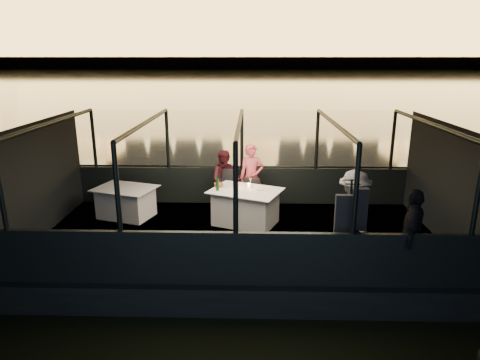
{
  "coord_description": "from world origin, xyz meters",
  "views": [
    {
      "loc": [
        0.23,
        -8.12,
        4.01
      ],
      "look_at": [
        0.0,
        0.4,
        1.55
      ],
      "focal_mm": 32.0,
      "sensor_mm": 36.0,
      "label": 1
    }
  ],
  "objects_px": {
    "passenger_dark": "(412,231)",
    "wine_bottle": "(217,184)",
    "chair_port_right": "(252,197)",
    "person_man_maroon": "(225,179)",
    "passenger_stripe": "(353,211)",
    "chair_port_left": "(225,194)",
    "coat_stand": "(348,226)",
    "person_woman_coral": "(252,179)",
    "dining_table_central": "(245,207)",
    "dining_table_aft": "(126,201)"
  },
  "relations": [
    {
      "from": "person_woman_coral",
      "to": "wine_bottle",
      "type": "relative_size",
      "value": 4.92
    },
    {
      "from": "dining_table_aft",
      "to": "wine_bottle",
      "type": "bearing_deg",
      "value": -10.56
    },
    {
      "from": "dining_table_central",
      "to": "chair_port_right",
      "type": "bearing_deg",
      "value": 75.63
    },
    {
      "from": "person_man_maroon",
      "to": "wine_bottle",
      "type": "bearing_deg",
      "value": -90.93
    },
    {
      "from": "chair_port_left",
      "to": "chair_port_right",
      "type": "xyz_separation_m",
      "value": [
        0.61,
        -0.16,
        0.0
      ]
    },
    {
      "from": "dining_table_central",
      "to": "person_man_maroon",
      "type": "relative_size",
      "value": 1.01
    },
    {
      "from": "chair_port_right",
      "to": "person_man_maroon",
      "type": "xyz_separation_m",
      "value": [
        -0.62,
        0.4,
        0.3
      ]
    },
    {
      "from": "coat_stand",
      "to": "passenger_dark",
      "type": "xyz_separation_m",
      "value": [
        1.0,
        -0.05,
        -0.05
      ]
    },
    {
      "from": "coat_stand",
      "to": "person_man_maroon",
      "type": "relative_size",
      "value": 1.17
    },
    {
      "from": "chair_port_left",
      "to": "passenger_stripe",
      "type": "bearing_deg",
      "value": -28.69
    },
    {
      "from": "passenger_stripe",
      "to": "chair_port_left",
      "type": "bearing_deg",
      "value": 40.17
    },
    {
      "from": "coat_stand",
      "to": "passenger_dark",
      "type": "height_order",
      "value": "coat_stand"
    },
    {
      "from": "coat_stand",
      "to": "wine_bottle",
      "type": "bearing_deg",
      "value": 135.44
    },
    {
      "from": "chair_port_right",
      "to": "passenger_stripe",
      "type": "distance_m",
      "value": 2.72
    },
    {
      "from": "person_woman_coral",
      "to": "coat_stand",
      "type": "bearing_deg",
      "value": -71.27
    },
    {
      "from": "dining_table_central",
      "to": "person_man_maroon",
      "type": "distance_m",
      "value": 1.1
    },
    {
      "from": "dining_table_central",
      "to": "wine_bottle",
      "type": "relative_size",
      "value": 4.54
    },
    {
      "from": "dining_table_central",
      "to": "passenger_dark",
      "type": "bearing_deg",
      "value": -41.05
    },
    {
      "from": "dining_table_aft",
      "to": "wine_bottle",
      "type": "xyz_separation_m",
      "value": [
        2.11,
        -0.39,
        0.53
      ]
    },
    {
      "from": "chair_port_left",
      "to": "passenger_stripe",
      "type": "relative_size",
      "value": 0.62
    },
    {
      "from": "wine_bottle",
      "to": "dining_table_central",
      "type": "bearing_deg",
      "value": 3.88
    },
    {
      "from": "chair_port_right",
      "to": "passenger_dark",
      "type": "height_order",
      "value": "passenger_dark"
    },
    {
      "from": "dining_table_aft",
      "to": "coat_stand",
      "type": "relative_size",
      "value": 0.77
    },
    {
      "from": "dining_table_aft",
      "to": "person_woman_coral",
      "type": "relative_size",
      "value": 0.83
    },
    {
      "from": "dining_table_central",
      "to": "coat_stand",
      "type": "distance_m",
      "value": 2.89
    },
    {
      "from": "chair_port_left",
      "to": "person_woman_coral",
      "type": "bearing_deg",
      "value": 37.73
    },
    {
      "from": "wine_bottle",
      "to": "passenger_stripe",
      "type": "bearing_deg",
      "value": -28.84
    },
    {
      "from": "dining_table_central",
      "to": "coat_stand",
      "type": "height_order",
      "value": "coat_stand"
    },
    {
      "from": "person_man_maroon",
      "to": "passenger_stripe",
      "type": "distance_m",
      "value": 3.41
    },
    {
      "from": "chair_port_left",
      "to": "passenger_dark",
      "type": "relative_size",
      "value": 0.64
    },
    {
      "from": "dining_table_aft",
      "to": "chair_port_left",
      "type": "distance_m",
      "value": 2.26
    },
    {
      "from": "coat_stand",
      "to": "person_woman_coral",
      "type": "height_order",
      "value": "coat_stand"
    },
    {
      "from": "wine_bottle",
      "to": "person_woman_coral",
      "type": "bearing_deg",
      "value": 53.99
    },
    {
      "from": "passenger_dark",
      "to": "wine_bottle",
      "type": "relative_size",
      "value": 4.87
    },
    {
      "from": "dining_table_central",
      "to": "chair_port_right",
      "type": "distance_m",
      "value": 0.54
    },
    {
      "from": "dining_table_aft",
      "to": "passenger_stripe",
      "type": "bearing_deg",
      "value": -21.11
    },
    {
      "from": "passenger_stripe",
      "to": "wine_bottle",
      "type": "distance_m",
      "value": 2.93
    },
    {
      "from": "chair_port_right",
      "to": "person_woman_coral",
      "type": "relative_size",
      "value": 0.52
    },
    {
      "from": "dining_table_central",
      "to": "passenger_stripe",
      "type": "xyz_separation_m",
      "value": [
        1.96,
        -1.45,
        0.47
      ]
    },
    {
      "from": "passenger_stripe",
      "to": "wine_bottle",
      "type": "relative_size",
      "value": 5.02
    },
    {
      "from": "dining_table_aft",
      "to": "coat_stand",
      "type": "distance_m",
      "value": 5.16
    },
    {
      "from": "dining_table_central",
      "to": "person_woman_coral",
      "type": "xyz_separation_m",
      "value": [
        0.13,
        0.96,
        0.36
      ]
    },
    {
      "from": "chair_port_left",
      "to": "wine_bottle",
      "type": "distance_m",
      "value": 0.86
    },
    {
      "from": "chair_port_right",
      "to": "person_man_maroon",
      "type": "height_order",
      "value": "person_man_maroon"
    },
    {
      "from": "dining_table_aft",
      "to": "chair_port_left",
      "type": "height_order",
      "value": "chair_port_left"
    },
    {
      "from": "dining_table_aft",
      "to": "dining_table_central",
      "type": "bearing_deg",
      "value": -7.42
    },
    {
      "from": "wine_bottle",
      "to": "chair_port_right",
      "type": "bearing_deg",
      "value": 37.19
    },
    {
      "from": "chair_port_right",
      "to": "passenger_stripe",
      "type": "height_order",
      "value": "passenger_stripe"
    },
    {
      "from": "coat_stand",
      "to": "chair_port_left",
      "type": "bearing_deg",
      "value": 126.06
    },
    {
      "from": "dining_table_aft",
      "to": "chair_port_right",
      "type": "height_order",
      "value": "chair_port_right"
    }
  ]
}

